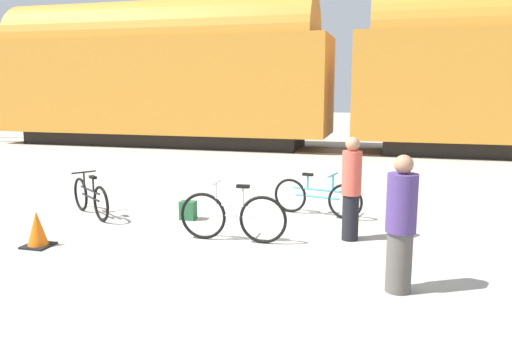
{
  "coord_description": "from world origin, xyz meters",
  "views": [
    {
      "loc": [
        1.8,
        -6.68,
        2.4
      ],
      "look_at": [
        -0.21,
        0.76,
        1.1
      ],
      "focal_mm": 35.0,
      "sensor_mm": 36.0,
      "label": 1
    }
  ],
  "objects_px": {
    "bicycle_silver": "(233,217)",
    "person_in_red": "(351,188)",
    "freight_train": "(343,69)",
    "bicycle_teal": "(317,197)",
    "person_in_purple": "(401,225)",
    "bicycle_black": "(90,198)",
    "traffic_cone": "(37,230)",
    "backpack": "(188,210)"
  },
  "relations": [
    {
      "from": "freight_train",
      "to": "person_in_purple",
      "type": "height_order",
      "value": "freight_train"
    },
    {
      "from": "bicycle_teal",
      "to": "backpack",
      "type": "bearing_deg",
      "value": -158.24
    },
    {
      "from": "bicycle_teal",
      "to": "bicycle_silver",
      "type": "xyz_separation_m",
      "value": [
        -1.05,
        -1.91,
        0.05
      ]
    },
    {
      "from": "bicycle_silver",
      "to": "traffic_cone",
      "type": "xyz_separation_m",
      "value": [
        -2.78,
        -1.02,
        -0.14
      ]
    },
    {
      "from": "freight_train",
      "to": "person_in_red",
      "type": "height_order",
      "value": "freight_train"
    },
    {
      "from": "bicycle_teal",
      "to": "bicycle_silver",
      "type": "relative_size",
      "value": 1.0
    },
    {
      "from": "bicycle_silver",
      "to": "freight_train",
      "type": "bearing_deg",
      "value": 87.45
    },
    {
      "from": "bicycle_black",
      "to": "bicycle_teal",
      "type": "height_order",
      "value": "bicycle_teal"
    },
    {
      "from": "bicycle_silver",
      "to": "person_in_purple",
      "type": "height_order",
      "value": "person_in_purple"
    },
    {
      "from": "bicycle_teal",
      "to": "bicycle_black",
      "type": "bearing_deg",
      "value": -164.69
    },
    {
      "from": "traffic_cone",
      "to": "bicycle_black",
      "type": "bearing_deg",
      "value": 98.41
    },
    {
      "from": "freight_train",
      "to": "backpack",
      "type": "xyz_separation_m",
      "value": [
        -1.7,
        -10.72,
        -2.86
      ]
    },
    {
      "from": "person_in_red",
      "to": "bicycle_silver",
      "type": "bearing_deg",
      "value": -168.21
    },
    {
      "from": "freight_train",
      "to": "person_in_red",
      "type": "distance_m",
      "value": 11.46
    },
    {
      "from": "freight_train",
      "to": "person_in_purple",
      "type": "relative_size",
      "value": 17.46
    },
    {
      "from": "bicycle_silver",
      "to": "backpack",
      "type": "distance_m",
      "value": 1.58
    },
    {
      "from": "freight_train",
      "to": "person_in_purple",
      "type": "xyz_separation_m",
      "value": [
        1.96,
        -13.07,
        -2.21
      ]
    },
    {
      "from": "backpack",
      "to": "traffic_cone",
      "type": "xyz_separation_m",
      "value": [
        -1.6,
        -2.04,
        0.08
      ]
    },
    {
      "from": "bicycle_black",
      "to": "traffic_cone",
      "type": "relative_size",
      "value": 2.52
    },
    {
      "from": "bicycle_black",
      "to": "bicycle_teal",
      "type": "distance_m",
      "value": 4.24
    },
    {
      "from": "person_in_red",
      "to": "backpack",
      "type": "height_order",
      "value": "person_in_red"
    },
    {
      "from": "bicycle_black",
      "to": "traffic_cone",
      "type": "bearing_deg",
      "value": -81.59
    },
    {
      "from": "freight_train",
      "to": "bicycle_silver",
      "type": "bearing_deg",
      "value": -92.55
    },
    {
      "from": "person_in_red",
      "to": "traffic_cone",
      "type": "distance_m",
      "value": 4.85
    },
    {
      "from": "freight_train",
      "to": "backpack",
      "type": "relative_size",
      "value": 84.08
    },
    {
      "from": "backpack",
      "to": "traffic_cone",
      "type": "height_order",
      "value": "traffic_cone"
    },
    {
      "from": "freight_train",
      "to": "bicycle_black",
      "type": "height_order",
      "value": "freight_train"
    },
    {
      "from": "person_in_red",
      "to": "freight_train",
      "type": "bearing_deg",
      "value": 90.71
    },
    {
      "from": "bicycle_silver",
      "to": "person_in_red",
      "type": "bearing_deg",
      "value": 17.45
    },
    {
      "from": "freight_train",
      "to": "traffic_cone",
      "type": "bearing_deg",
      "value": -104.5
    },
    {
      "from": "bicycle_teal",
      "to": "person_in_red",
      "type": "relative_size",
      "value": 1.05
    },
    {
      "from": "backpack",
      "to": "bicycle_black",
      "type": "bearing_deg",
      "value": -172.96
    },
    {
      "from": "bicycle_teal",
      "to": "person_in_red",
      "type": "xyz_separation_m",
      "value": [
        0.72,
        -1.35,
        0.48
      ]
    },
    {
      "from": "freight_train",
      "to": "traffic_cone",
      "type": "distance_m",
      "value": 13.47
    },
    {
      "from": "person_in_red",
      "to": "person_in_purple",
      "type": "relative_size",
      "value": 1.0
    },
    {
      "from": "bicycle_teal",
      "to": "traffic_cone",
      "type": "height_order",
      "value": "bicycle_teal"
    },
    {
      "from": "bicycle_teal",
      "to": "person_in_purple",
      "type": "height_order",
      "value": "person_in_purple"
    },
    {
      "from": "bicycle_teal",
      "to": "person_in_red",
      "type": "height_order",
      "value": "person_in_red"
    },
    {
      "from": "person_in_red",
      "to": "backpack",
      "type": "relative_size",
      "value": 4.82
    },
    {
      "from": "backpack",
      "to": "bicycle_teal",
      "type": "bearing_deg",
      "value": 21.76
    },
    {
      "from": "bicycle_black",
      "to": "person_in_red",
      "type": "relative_size",
      "value": 0.85
    },
    {
      "from": "bicycle_silver",
      "to": "person_in_purple",
      "type": "xyz_separation_m",
      "value": [
        2.48,
        -1.34,
        0.42
      ]
    }
  ]
}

